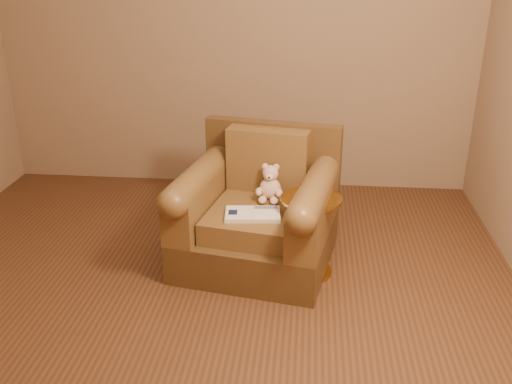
{
  "coord_description": "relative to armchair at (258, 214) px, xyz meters",
  "views": [
    {
      "loc": [
        0.63,
        -2.75,
        1.94
      ],
      "look_at": [
        0.32,
        0.55,
        0.52
      ],
      "focal_mm": 40.0,
      "sensor_mm": 36.0,
      "label": 1
    }
  ],
  "objects": [
    {
      "name": "guidebook",
      "position": [
        -0.02,
        -0.21,
        0.09
      ],
      "size": [
        0.36,
        0.23,
        0.03
      ],
      "rotation": [
        0.0,
        0.0,
        0.09
      ],
      "color": "beige",
      "rests_on": "armchair"
    },
    {
      "name": "room",
      "position": [
        -0.33,
        -0.64,
        1.38
      ],
      "size": [
        4.02,
        4.02,
        2.71
      ],
      "color": "#8C6F56",
      "rests_on": "ground"
    },
    {
      "name": "side_table",
      "position": [
        0.34,
        -0.16,
        -0.04
      ],
      "size": [
        0.38,
        0.38,
        0.53
      ],
      "color": "gold",
      "rests_on": "floor"
    },
    {
      "name": "teddy_bear",
      "position": [
        0.07,
        0.07,
        0.17
      ],
      "size": [
        0.18,
        0.2,
        0.25
      ],
      "rotation": [
        0.0,
        0.0,
        -0.06
      ],
      "color": "beige",
      "rests_on": "armchair"
    },
    {
      "name": "armchair",
      "position": [
        0.0,
        0.0,
        0.0
      ],
      "size": [
        1.1,
        1.06,
        0.86
      ],
      "rotation": [
        0.0,
        0.0,
        -0.18
      ],
      "color": "#4E351A",
      "rests_on": "floor"
    },
    {
      "name": "floor",
      "position": [
        -0.33,
        -0.64,
        -0.33
      ],
      "size": [
        4.0,
        4.0,
        0.0
      ],
      "primitive_type": "plane",
      "color": "#512F1B",
      "rests_on": "ground"
    }
  ]
}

